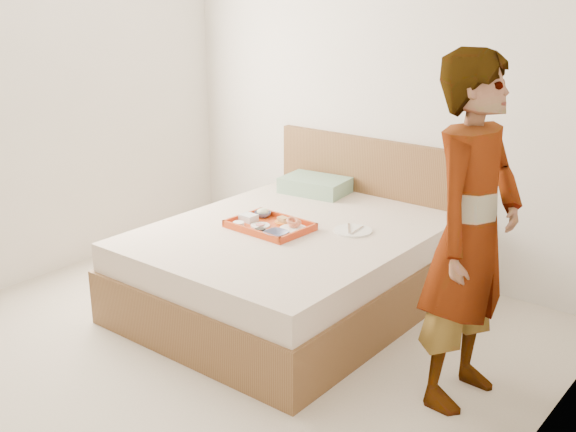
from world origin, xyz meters
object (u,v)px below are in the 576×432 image
at_px(tray, 270,225).
at_px(dinner_plate, 353,231).
at_px(person, 471,234).
at_px(bed, 292,266).

height_order(tray, dinner_plate, tray).
bearing_deg(person, bed, 79.87).
distance_m(dinner_plate, person, 1.16).
distance_m(tray, dinner_plate, 0.53).
distance_m(bed, dinner_plate, 0.48).
bearing_deg(bed, tray, -139.93).
xyz_separation_m(bed, dinner_plate, (0.34, 0.19, 0.27)).
bearing_deg(bed, person, -12.54).
relative_size(dinner_plate, person, 0.14).
bearing_deg(bed, dinner_plate, 29.56).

